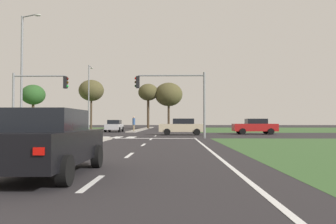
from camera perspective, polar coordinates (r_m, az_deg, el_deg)
name	(u,v)px	position (r m, az deg, el deg)	size (l,w,h in m)	color
ground_plane	(121,135)	(33.94, -7.82, -3.81)	(200.00, 200.00, 0.00)	#282628
grass_verge_far_right	(295,129)	(61.46, 20.35, -2.74)	(35.00, 35.00, 0.01)	#385B2D
median_island_near	(52,151)	(15.47, -18.84, -6.10)	(1.20, 22.00, 0.14)	#ADA89E
median_island_far	(144,129)	(58.75, -4.04, -2.82)	(1.20, 36.00, 0.14)	gray
lane_dash_near	(92,183)	(7.52, -12.58, -11.50)	(0.14, 2.00, 0.01)	silver
lane_dash_second	(129,155)	(13.38, -6.45, -7.17)	(0.14, 2.00, 0.01)	silver
lane_dash_third	(143,145)	(19.32, -4.11, -5.47)	(0.14, 2.00, 0.01)	silver
lane_dash_fourth	(151,139)	(25.29, -2.88, -4.56)	(0.14, 2.00, 0.01)	silver
lane_dash_fifth	(155,136)	(31.28, -2.12, -4.00)	(0.14, 2.00, 0.01)	silver
edge_line_right	(210,150)	(15.64, 7.02, -6.36)	(0.14, 24.00, 0.01)	silver
stop_bar_near	(156,138)	(26.58, -2.04, -4.42)	(6.40, 0.50, 0.01)	silver
crosswalk_bar_near	(35,137)	(30.63, -21.31, -3.94)	(0.70, 2.80, 0.01)	silver
crosswalk_bar_second	(49,137)	(30.21, -19.29, -3.99)	(0.70, 2.80, 0.01)	silver
crosswalk_bar_third	(62,137)	(29.84, -17.21, -4.04)	(0.70, 2.80, 0.01)	silver
crosswalk_bar_fourth	(76,137)	(29.50, -15.08, -4.09)	(0.70, 2.80, 0.01)	silver
crosswalk_bar_fifth	(90,137)	(29.20, -12.91, -4.13)	(0.70, 2.80, 0.01)	silver
crosswalk_bar_sixth	(104,137)	(28.94, -10.70, -4.16)	(0.70, 2.80, 0.01)	silver
crosswalk_bar_seventh	(117,137)	(28.73, -8.44, -4.19)	(0.70, 2.80, 0.01)	silver
crosswalk_bar_eighth	(131,137)	(28.56, -6.16, -4.22)	(0.70, 2.80, 0.01)	silver
car_black_near	(47,142)	(8.78, -19.50, -4.71)	(1.98, 4.44, 1.60)	black
car_beige_second	(182,127)	(33.46, 2.36, -2.45)	(4.48, 1.97, 1.60)	#BCAD8E
car_teal_third	(64,126)	(37.21, -17.00, -2.30)	(4.28, 2.01, 1.60)	#19565B
car_silver_fourth	(114,126)	(44.01, -8.94, -2.29)	(1.95, 4.25, 1.52)	#B7B7BC
car_grey_fifth	(46,127)	(33.28, -19.68, -2.38)	(4.37, 1.97, 1.58)	slate
car_red_sixth	(255,126)	(36.49, 14.29, -2.33)	(4.48, 2.09, 1.61)	#A31919
traffic_signal_near_left	(34,93)	(29.22, -21.41, 2.98)	(4.51, 0.32, 5.19)	gray
traffic_signal_near_right	(177,92)	(27.01, 1.53, 3.38)	(5.61, 0.32, 5.21)	gray
street_lamp_second	(23,70)	(33.53, -23.04, 6.52)	(2.16, 1.13, 10.85)	gray
street_lamp_third	(89,94)	(56.49, -13.04, 2.95)	(0.56, 2.27, 10.42)	gray
pedestrian_at_median	(134,122)	(42.72, -5.72, -1.69)	(0.34, 0.34, 1.82)	#9E8966
treeline_near	(33,95)	(61.99, -21.56, 2.65)	(3.96, 3.96, 7.54)	#423323
treeline_second	(91,91)	(60.94, -12.67, 3.50)	(4.33, 4.33, 8.58)	#423323
treeline_third	(148,93)	(61.15, -3.32, 3.22)	(3.55, 3.55, 8.08)	#423323
treeline_fourth	(169,95)	(61.24, 0.11, 2.93)	(4.96, 4.96, 8.30)	#423323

